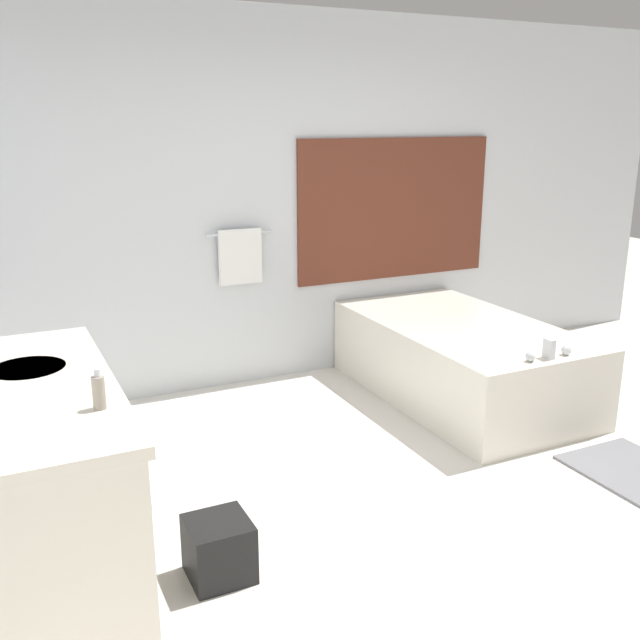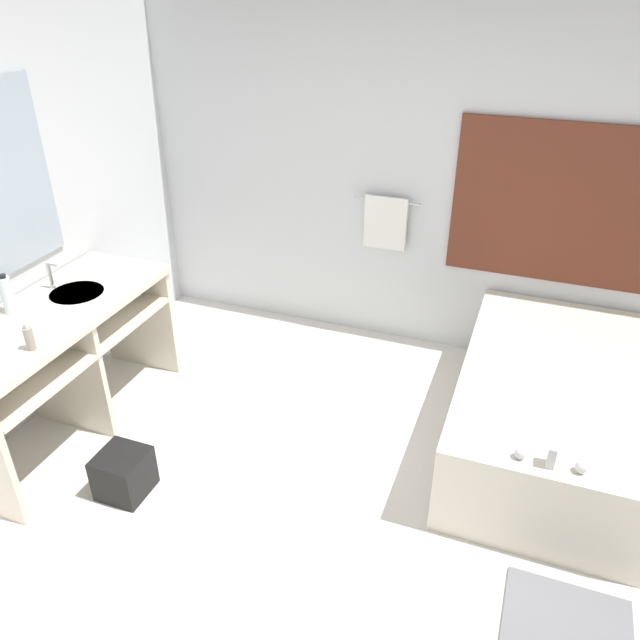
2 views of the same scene
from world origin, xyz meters
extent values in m
plane|color=silver|center=(0.00, 0.00, 0.00)|extent=(16.00, 16.00, 0.00)
cube|color=silver|center=(0.00, 2.23, 1.35)|extent=(7.40, 0.06, 2.70)
cube|color=brown|center=(1.02, 2.19, 1.25)|extent=(1.70, 0.02, 1.10)
cylinder|color=silver|center=(-0.30, 2.16, 1.15)|extent=(0.50, 0.02, 0.02)
cube|color=white|center=(-0.30, 2.15, 0.98)|extent=(0.32, 0.04, 0.40)
cube|color=beige|center=(-1.86, 0.35, 0.85)|extent=(0.66, 1.59, 0.05)
cube|color=beige|center=(-1.86, 0.35, 0.62)|extent=(0.63, 1.51, 0.02)
cylinder|color=white|center=(-1.86, 0.59, 0.80)|extent=(0.33, 0.33, 0.15)
cube|color=beige|center=(-1.86, 0.35, 0.41)|extent=(0.61, 0.04, 0.83)
cube|color=beige|center=(-1.86, 1.13, 0.41)|extent=(0.61, 0.04, 0.83)
cylinder|color=white|center=(-1.81, -0.05, 0.70)|extent=(0.13, 0.44, 0.13)
cylinder|color=white|center=(-1.81, 0.75, 0.70)|extent=(0.13, 0.44, 0.13)
cylinder|color=silver|center=(-2.04, 0.59, 0.89)|extent=(0.04, 0.04, 0.02)
cylinder|color=silver|center=(-2.04, 0.59, 0.98)|extent=(0.02, 0.02, 0.16)
cube|color=silver|center=(-2.00, 0.59, 1.05)|extent=(0.07, 0.01, 0.01)
cube|color=silver|center=(1.02, 1.24, 0.28)|extent=(1.07, 1.89, 0.55)
ellipsoid|color=white|center=(1.02, 1.24, 0.40)|extent=(0.77, 1.36, 0.30)
cube|color=silver|center=(1.02, 0.40, 0.61)|extent=(0.04, 0.07, 0.12)
sphere|color=silver|center=(0.88, 0.40, 0.58)|extent=(0.06, 0.06, 0.06)
sphere|color=silver|center=(1.16, 0.40, 0.58)|extent=(0.06, 0.06, 0.06)
cylinder|color=white|center=(-2.05, 0.25, 0.99)|extent=(0.07, 0.07, 0.22)
cylinder|color=black|center=(-2.05, 0.25, 1.11)|extent=(0.04, 0.04, 0.02)
cylinder|color=gray|center=(-1.65, -0.03, 0.94)|extent=(0.05, 0.05, 0.13)
cylinder|color=silver|center=(-1.65, -0.03, 1.02)|extent=(0.02, 0.02, 0.03)
cube|color=black|center=(-1.20, -0.03, 0.13)|extent=(0.27, 0.27, 0.27)
camera|label=1|loc=(-1.98, -2.67, 1.94)|focal=40.00mm
camera|label=2|loc=(0.77, -2.11, 2.67)|focal=35.00mm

